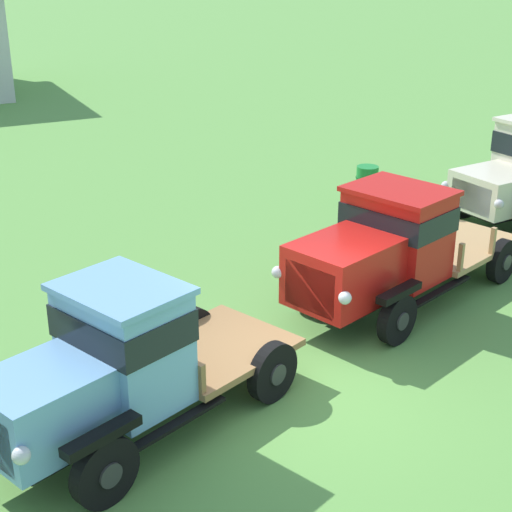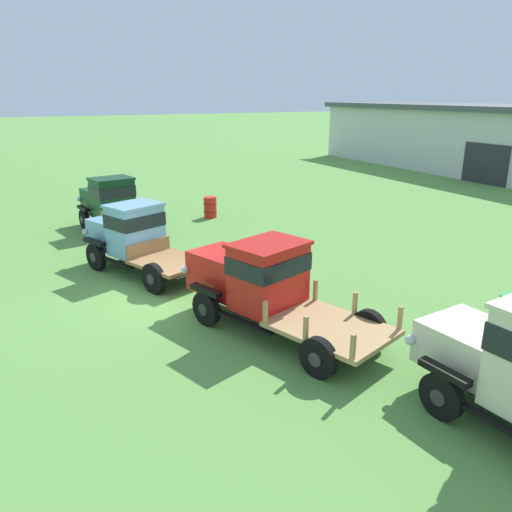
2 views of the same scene
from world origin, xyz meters
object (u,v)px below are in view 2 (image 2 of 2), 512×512
(vintage_truck_second_in_line, at_px, (133,236))
(oil_drum_near_fence, at_px, (510,314))
(vintage_truck_foreground_near, at_px, (111,203))
(oil_drum_beside_row, at_px, (210,207))
(farm_shed, at_px, (478,138))
(vintage_truck_midrow_center, at_px, (261,281))

(vintage_truck_second_in_line, relative_size, oil_drum_near_fence, 5.25)
(vintage_truck_second_in_line, height_order, oil_drum_near_fence, vintage_truck_second_in_line)
(vintage_truck_foreground_near, relative_size, oil_drum_beside_row, 5.30)
(vintage_truck_foreground_near, height_order, vintage_truck_second_in_line, vintage_truck_foreground_near)
(oil_drum_near_fence, bearing_deg, farm_shed, 132.43)
(vintage_truck_second_in_line, distance_m, vintage_truck_midrow_center, 5.53)
(oil_drum_beside_row, bearing_deg, farm_shed, 101.73)
(farm_shed, distance_m, oil_drum_near_fence, 26.92)
(farm_shed, height_order, vintage_truck_foreground_near, farm_shed)
(vintage_truck_foreground_near, height_order, oil_drum_near_fence, vintage_truck_foreground_near)
(oil_drum_beside_row, distance_m, oil_drum_near_fence, 13.73)
(farm_shed, distance_m, vintage_truck_second_in_line, 28.32)
(vintage_truck_foreground_near, relative_size, vintage_truck_second_in_line, 1.02)
(vintage_truck_midrow_center, bearing_deg, oil_drum_beside_row, 164.65)
(farm_shed, height_order, vintage_truck_second_in_line, farm_shed)
(vintage_truck_foreground_near, distance_m, oil_drum_beside_row, 4.39)
(oil_drum_beside_row, bearing_deg, vintage_truck_foreground_near, -86.51)
(vintage_truck_second_in_line, relative_size, oil_drum_beside_row, 5.19)
(vintage_truck_foreground_near, height_order, vintage_truck_midrow_center, vintage_truck_foreground_near)
(vintage_truck_foreground_near, xyz_separation_m, vintage_truck_second_in_line, (5.16, -0.33, -0.02))
(vintage_truck_midrow_center, distance_m, oil_drum_near_fence, 5.77)
(farm_shed, bearing_deg, vintage_truck_foreground_near, -79.61)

